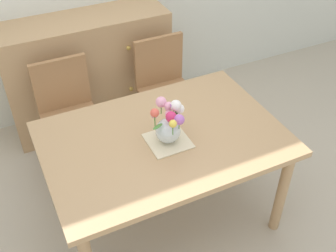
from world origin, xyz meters
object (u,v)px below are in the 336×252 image
Objects in this scene: dining_table at (164,148)px; dresser at (89,72)px; chair_left at (68,110)px; chair_right at (165,84)px; flower_vase at (169,124)px.

dresser is (-0.10, 1.33, -0.16)m from dining_table.
chair_left is 1.00× the size of chair_right.
flower_vase reaches higher than dining_table.
chair_left is at bearing 115.56° from dining_table.
flower_vase is (0.42, -0.89, 0.37)m from chair_left.
dresser is 5.24× the size of flower_vase.
flower_vase is (-0.39, -0.89, 0.37)m from chair_right.
dining_table is 1.05× the size of dresser.
dresser is at bearing 94.71° from flower_vase.
chair_left reaches higher than dining_table.
chair_left is at bearing 0.00° from chair_right.
dresser is (-0.51, 0.48, -0.02)m from chair_right.
dining_table is at bearing -85.71° from dresser.
chair_right is (0.81, 0.00, 0.00)m from chair_left.
dining_table is 1.65× the size of chair_left.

